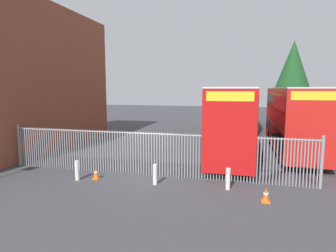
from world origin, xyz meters
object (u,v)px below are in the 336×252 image
Objects in this scene: double_decker_bus_behind_fence_right at (293,117)px; bollard_near_right at (228,179)px; traffic_cone_by_gate at (266,195)px; double_decker_bus_far_back at (244,106)px; double_decker_bus_near_gate at (232,119)px; bollard_center_front at (155,174)px; bollard_near_left at (77,170)px; traffic_cone_mid_forecourt at (96,173)px.

bollard_near_right is at bearing -114.59° from double_decker_bus_behind_fence_right.
double_decker_bus_behind_fence_right is at bearing 75.84° from traffic_cone_by_gate.
double_decker_bus_far_back is at bearing 87.80° from bollard_near_right.
traffic_cone_by_gate is at bearing -88.09° from double_decker_bus_far_back.
double_decker_bus_near_gate is 11.38× the size of bollard_center_front.
bollard_center_front is (-4.02, -20.23, -1.95)m from double_decker_bus_far_back.
bollard_near_right is 1.61× the size of traffic_cone_by_gate.
double_decker_bus_behind_fence_right and double_decker_bus_far_back have the same top height.
double_decker_bus_far_back is 11.38× the size of bollard_near_left.
double_decker_bus_near_gate is 11.38× the size of bollard_near_left.
bollard_center_front reaches higher than traffic_cone_by_gate.
bollard_near_left is 1.00× the size of bollard_center_front.
traffic_cone_mid_forecourt is (-7.01, -20.18, -2.13)m from double_decker_bus_far_back.
bollard_near_left is at bearing -135.41° from double_decker_bus_near_gate.
bollard_near_right is at bearing 3.84° from bollard_near_left.
double_decker_bus_far_back is at bearing 86.53° from double_decker_bus_near_gate.
bollard_center_front is (-7.15, -8.69, -1.95)m from double_decker_bus_behind_fence_right.
double_decker_bus_near_gate is 7.94m from traffic_cone_by_gate.
bollard_near_left is 3.80m from bollard_center_front.
double_decker_bus_near_gate is 6.70m from bollard_near_right.
double_decker_bus_near_gate is 1.00× the size of double_decker_bus_behind_fence_right.
traffic_cone_mid_forecourt is at bearing -178.89° from bollard_near_right.
bollard_near_right is at bearing -92.20° from double_decker_bus_far_back.
bollard_center_front is 1.61× the size of traffic_cone_by_gate.
bollard_near_right is 1.61× the size of traffic_cone_mid_forecourt.
double_decker_bus_behind_fence_right is 11.38× the size of bollard_near_right.
traffic_cone_mid_forecourt is at bearing 179.09° from bollard_center_front.
traffic_cone_by_gate is 1.00× the size of traffic_cone_mid_forecourt.
traffic_cone_by_gate is (1.53, -7.49, -2.13)m from double_decker_bus_near_gate.
bollard_near_left and bollard_center_front have the same top height.
bollard_near_left is 1.00× the size of bollard_near_right.
traffic_cone_mid_forecourt is at bearing -139.56° from double_decker_bus_behind_fence_right.
bollard_near_right is (3.25, 0.17, 0.00)m from bollard_center_front.
bollard_center_front is 1.61× the size of traffic_cone_mid_forecourt.
double_decker_bus_near_gate is 9.24m from traffic_cone_mid_forecourt.
bollard_near_left is 1.61× the size of traffic_cone_mid_forecourt.
double_decker_bus_behind_fence_right is at bearing 39.43° from bollard_near_left.
double_decker_bus_far_back reaches higher than traffic_cone_mid_forecourt.
bollard_center_front is 3.25m from bollard_near_right.
bollard_near_right is at bearing 1.11° from traffic_cone_mid_forecourt.
traffic_cone_by_gate is (4.72, -0.91, -0.19)m from bollard_center_front.
double_decker_bus_near_gate and double_decker_bus_far_back have the same top height.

